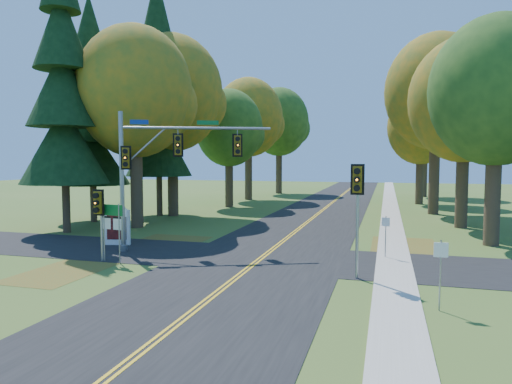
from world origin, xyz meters
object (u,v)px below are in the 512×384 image
(east_signal_pole, at_px, (357,192))
(info_kiosk, at_px, (117,228))
(traffic_mast, at_px, (160,162))
(route_sign_cluster, at_px, (112,221))

(east_signal_pole, height_order, info_kiosk, east_signal_pole)
(info_kiosk, bearing_deg, traffic_mast, -24.74)
(route_sign_cluster, bearing_deg, east_signal_pole, 10.13)
(traffic_mast, relative_size, east_signal_pole, 1.61)
(traffic_mast, height_order, east_signal_pole, traffic_mast)
(route_sign_cluster, xyz_separation_m, info_kiosk, (-2.25, 3.88, -0.98))
(route_sign_cluster, relative_size, info_kiosk, 1.40)
(east_signal_pole, xyz_separation_m, route_sign_cluster, (-11.19, 0.01, -1.55))
(traffic_mast, distance_m, info_kiosk, 4.86)
(info_kiosk, bearing_deg, route_sign_cluster, -72.82)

